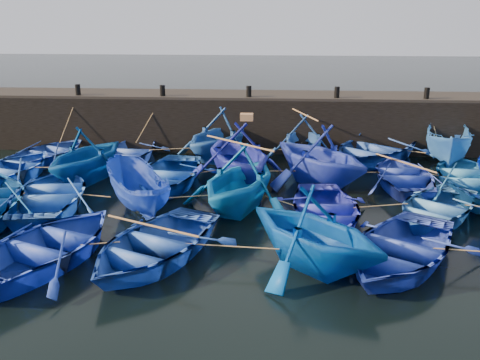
{
  "coord_description": "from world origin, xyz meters",
  "views": [
    {
      "loc": [
        1.15,
        -14.86,
        6.67
      ],
      "look_at": [
        0.0,
        3.2,
        0.7
      ],
      "focal_mm": 40.0,
      "sensor_mm": 36.0,
      "label": 1
    }
  ],
  "objects": [
    {
      "name": "boat_17",
      "position": [
        2.85,
        1.1,
        0.47
      ],
      "size": [
        3.48,
        4.69,
        0.94
      ],
      "primitive_type": "imported",
      "rotation": [
        0.0,
        0.0,
        0.06
      ],
      "color": "#1A229E",
      "rests_on": "ground"
    },
    {
      "name": "boat_18",
      "position": [
        6.43,
        1.56,
        0.45
      ],
      "size": [
        5.05,
        5.34,
        0.9
      ],
      "primitive_type": "imported",
      "rotation": [
        0.0,
        0.0,
        -0.62
      ],
      "color": "#2A60B1",
      "rests_on": "ground"
    },
    {
      "name": "boat_22",
      "position": [
        -2.04,
        -1.89,
        0.51
      ],
      "size": [
        5.17,
        5.9,
        1.02
      ],
      "primitive_type": "imported",
      "rotation": [
        0.0,
        0.0,
        -0.41
      ],
      "color": "#1C42A4",
      "rests_on": "ground"
    },
    {
      "name": "boat_6",
      "position": [
        -9.24,
        4.72,
        0.48
      ],
      "size": [
        4.41,
        5.35,
        0.97
      ],
      "primitive_type": "imported",
      "rotation": [
        0.0,
        0.0,
        2.89
      ],
      "color": "blue",
      "rests_on": "ground"
    },
    {
      "name": "boat_2",
      "position": [
        -1.27,
        8.13,
        1.18
      ],
      "size": [
        5.45,
        5.73,
        2.36
      ],
      "primitive_type": "imported",
      "rotation": [
        0.0,
        0.0,
        -0.46
      ],
      "color": "#1C4D93",
      "rests_on": "ground"
    },
    {
      "name": "loose_oars",
      "position": [
        1.66,
        3.26,
        1.63
      ],
      "size": [
        10.46,
        12.03,
        1.48
      ],
      "color": "#99724C",
      "rests_on": "ground"
    },
    {
      "name": "quay_wall",
      "position": [
        0.0,
        10.5,
        1.25
      ],
      "size": [
        26.0,
        2.5,
        2.5
      ],
      "primitive_type": "cube",
      "color": "black",
      "rests_on": "ground"
    },
    {
      "name": "boat_8",
      "position": [
        -2.86,
        4.24,
        0.5
      ],
      "size": [
        3.98,
        5.18,
        1.0
      ],
      "primitive_type": "imported",
      "rotation": [
        0.0,
        0.0,
        -0.12
      ],
      "color": "navy",
      "rests_on": "ground"
    },
    {
      "name": "boat_14",
      "position": [
        -6.37,
        1.8,
        0.53
      ],
      "size": [
        4.46,
        5.67,
        1.07
      ],
      "primitive_type": "imported",
      "rotation": [
        0.0,
        0.0,
        3.3
      ],
      "color": "blue",
      "rests_on": "ground"
    },
    {
      "name": "boat_10",
      "position": [
        2.95,
        4.9,
        1.22
      ],
      "size": [
        6.07,
        6.14,
        2.45
      ],
      "primitive_type": "imported",
      "rotation": [
        0.0,
        0.0,
        3.85
      ],
      "color": "#2136BC",
      "rests_on": "ground"
    },
    {
      "name": "boat_15",
      "position": [
        -3.33,
        1.57,
        0.8
      ],
      "size": [
        3.46,
        4.32,
        1.59
      ],
      "primitive_type": "imported",
      "rotation": [
        0.0,
        0.0,
        3.69
      ],
      "color": "#1536A6",
      "rests_on": "ground"
    },
    {
      "name": "boat_5",
      "position": [
        8.67,
        7.89,
        0.94
      ],
      "size": [
        2.98,
        5.17,
        1.88
      ],
      "primitive_type": "imported",
      "rotation": [
        0.0,
        0.0,
        -0.25
      ],
      "color": "blue",
      "rests_on": "ground"
    },
    {
      "name": "boat_23",
      "position": [
        2.27,
        -2.07,
        1.13
      ],
      "size": [
        5.67,
        5.64,
        2.26
      ],
      "primitive_type": "imported",
      "rotation": [
        0.0,
        0.0,
        0.82
      ],
      "color": "#0141A1",
      "rests_on": "ground"
    },
    {
      "name": "boat_24",
      "position": [
        4.53,
        -1.76,
        0.52
      ],
      "size": [
        5.65,
        6.1,
        1.03
      ],
      "primitive_type": "imported",
      "rotation": [
        0.0,
        0.0,
        -0.56
      ],
      "color": "#1F36A4",
      "rests_on": "ground"
    },
    {
      "name": "boat_21",
      "position": [
        -4.84,
        -2.15,
        0.52
      ],
      "size": [
        5.16,
        5.95,
        1.03
      ],
      "primitive_type": "imported",
      "rotation": [
        0.0,
        0.0,
        2.76
      ],
      "color": "#16309F",
      "rests_on": "ground"
    },
    {
      "name": "bollard_2",
      "position": [
        0.0,
        9.6,
        2.87
      ],
      "size": [
        0.24,
        0.24,
        0.5
      ],
      "primitive_type": "cylinder",
      "color": "black",
      "rests_on": "quay_top"
    },
    {
      "name": "ground",
      "position": [
        0.0,
        0.0,
        0.0
      ],
      "size": [
        120.0,
        120.0,
        0.0
      ],
      "primitive_type": "plane",
      "color": "black",
      "rests_on": "ground"
    },
    {
      "name": "quay_top",
      "position": [
        0.0,
        10.5,
        2.56
      ],
      "size": [
        26.0,
        2.5,
        0.12
      ],
      "primitive_type": "cube",
      "color": "black",
      "rests_on": "quay_wall"
    },
    {
      "name": "wooden_crate",
      "position": [
        0.15,
        4.82,
        2.65
      ],
      "size": [
        0.48,
        0.37,
        0.25
      ],
      "primitive_type": "cube",
      "color": "#936640",
      "rests_on": "boat_9"
    },
    {
      "name": "boat_11",
      "position": [
        6.16,
        4.91,
        0.46
      ],
      "size": [
        3.24,
        4.48,
        0.92
      ],
      "primitive_type": "imported",
      "rotation": [
        0.0,
        0.0,
        3.16
      ],
      "color": "#21359C",
      "rests_on": "ground"
    },
    {
      "name": "boat_16",
      "position": [
        0.05,
        1.98,
        1.17
      ],
      "size": [
        5.16,
        5.52,
        2.34
      ],
      "primitive_type": "imported",
      "rotation": [
        0.0,
        0.0,
        -0.36
      ],
      "color": "#075DA7",
      "rests_on": "ground"
    },
    {
      "name": "bollard_4",
      "position": [
        8.0,
        9.6,
        2.87
      ],
      "size": [
        0.24,
        0.24,
        0.5
      ],
      "primitive_type": "cylinder",
      "color": "black",
      "rests_on": "quay_top"
    },
    {
      "name": "boat_12",
      "position": [
        8.58,
        4.44,
        0.56
      ],
      "size": [
        4.06,
        5.52,
        1.11
      ],
      "primitive_type": "imported",
      "rotation": [
        0.0,
        0.0,
        3.1
      ],
      "color": "#226BB5",
      "rests_on": "ground"
    },
    {
      "name": "boat_7",
      "position": [
        -6.08,
        4.76,
        1.12
      ],
      "size": [
        4.86,
        5.22,
        2.24
      ],
      "primitive_type": "imported",
      "rotation": [
        0.0,
        0.0,
        2.81
      ],
      "color": "navy",
      "rests_on": "ground"
    },
    {
      "name": "bollard_3",
      "position": [
        4.0,
        9.6,
        2.87
      ],
      "size": [
        0.24,
        0.24,
        0.5
      ],
      "primitive_type": "cylinder",
      "color": "black",
      "rests_on": "quay_top"
    },
    {
      "name": "boat_0",
      "position": [
        -8.72,
        7.36,
        0.45
      ],
      "size": [
        4.45,
        5.14,
        0.89
      ],
      "primitive_type": "imported",
      "rotation": [
        0.0,
        0.0,
        2.76
      ],
      "color": "#21419A",
      "rests_on": "ground"
    },
    {
      "name": "boat_3",
      "position": [
        2.46,
        8.06,
        1.06
      ],
      "size": [
        3.51,
        4.06,
        2.12
      ],
      "primitive_type": "imported",
      "rotation": [
        0.0,
        0.0,
        -0.01
      ],
      "color": "#2655B3",
      "rests_on": "ground"
    },
    {
      "name": "boat_9",
      "position": [
        -0.15,
        4.82,
        1.26
      ],
      "size": [
        5.67,
        6.03,
        2.53
      ],
      "primitive_type": "imported",
      "rotation": [
        0.0,
        0.0,
        3.54
      ],
      "color": "#1B259D",
      "rests_on": "ground"
    },
    {
      "name": "boat_4",
      "position": [
        5.64,
        8.41,
        0.6
      ],
      "size": [
        6.84,
        7.08,
        1.2
      ],
      "primitive_type": "imported",
      "rotation": [
        0.0,
        0.0,
        -0.68
      ],
      "color": "navy",
      "rests_on": "ground"
    },
    {
      "name": "mooring_ropes",
      "position": [
        -0.01,
        5.05,
        0.88
      ],
      "size": [
        17.44,
        11.8,
        2.1
      ],
      "color": "tan",
      "rests_on": "ground"
    },
    {
      "name": "bollard_1",
      "position": [
        -4.0,
        9.6,
        2.87
      ],
      "size": [
        0.24,
        0.24,
        0.5
      ],
      "primitive_type": "cylinder",
      "color": "black",
      "rests_on": "quay_top"
    },
    {
      "name": "boat_1",
      "position": [
        -5.2,
        7.63,
        0.45
      ],
      "size": [
        3.21,
        4.4,
        0.9
      ],
      "primitive_type": "imported",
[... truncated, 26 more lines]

